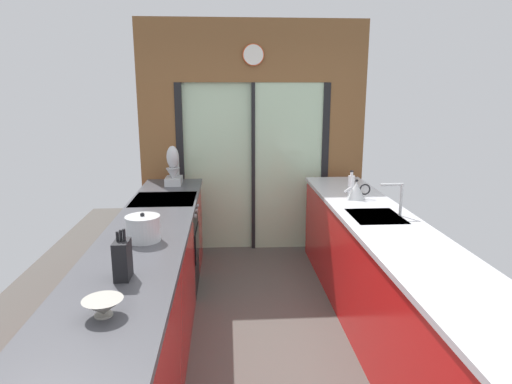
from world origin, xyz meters
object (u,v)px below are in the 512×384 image
(soap_bottle, at_px, (351,184))
(stock_pot, at_px, (143,228))
(stand_mixer, at_px, (173,170))
(kettle, at_px, (356,190))
(knife_block, at_px, (122,259))
(mixing_bowl, at_px, (103,307))
(oven_range, at_px, (166,246))

(soap_bottle, bearing_deg, stock_pot, -145.10)
(stock_pot, relative_size, soap_bottle, 0.98)
(stand_mixer, height_order, kettle, stand_mixer)
(stand_mixer, distance_m, stock_pot, 1.84)
(knife_block, height_order, kettle, knife_block)
(mixing_bowl, distance_m, stock_pot, 1.04)
(stock_pot, height_order, soap_bottle, soap_bottle)
(stock_pot, height_order, kettle, stock_pot)
(stand_mixer, bearing_deg, soap_bottle, -18.58)
(mixing_bowl, bearing_deg, soap_bottle, 51.98)
(mixing_bowl, relative_size, kettle, 0.74)
(knife_block, xyz_separation_m, stand_mixer, (-0.00, 2.46, 0.05))
(stock_pot, xyz_separation_m, kettle, (1.78, 1.07, -0.00))
(oven_range, xyz_separation_m, knife_block, (0.02, -1.81, 0.57))
(stand_mixer, distance_m, soap_bottle, 1.88)
(mixing_bowl, relative_size, stand_mixer, 0.44)
(kettle, height_order, soap_bottle, soap_bottle)
(knife_block, bearing_deg, soap_bottle, 46.29)
(mixing_bowl, xyz_separation_m, knife_block, (0.00, 0.41, 0.07))
(mixing_bowl, height_order, kettle, kettle)
(mixing_bowl, xyz_separation_m, soap_bottle, (1.78, 2.28, 0.06))
(oven_range, relative_size, knife_block, 3.26)
(stock_pot, bearing_deg, soap_bottle, 34.90)
(oven_range, xyz_separation_m, kettle, (1.80, -0.12, 0.55))
(mixing_bowl, bearing_deg, oven_range, 90.48)
(knife_block, relative_size, kettle, 1.12)
(oven_range, height_order, kettle, kettle)
(kettle, bearing_deg, oven_range, 176.15)
(knife_block, height_order, stand_mixer, stand_mixer)
(oven_range, distance_m, kettle, 1.89)
(mixing_bowl, xyz_separation_m, stock_pot, (-0.00, 1.03, 0.04))
(knife_block, relative_size, stock_pot, 1.20)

